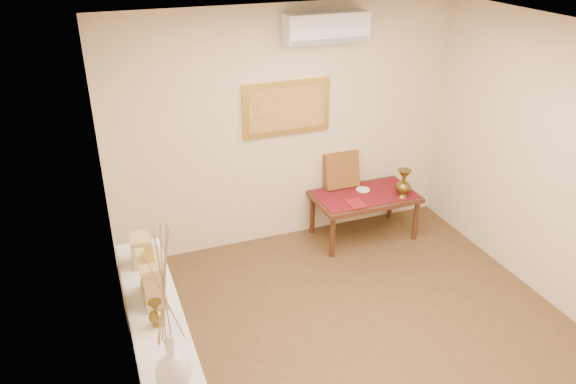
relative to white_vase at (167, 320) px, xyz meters
name	(u,v)px	position (x,y,z in m)	size (l,w,h in m)	color
floor	(375,354)	(1.83, 0.80, -1.52)	(4.50, 4.50, 0.00)	brown
ceiling	(403,46)	(1.83, 0.80, 1.18)	(4.50, 4.50, 0.00)	white
wall_back	(286,129)	(1.83, 3.05, -0.17)	(4.00, 0.02, 2.70)	beige
wall_left	(123,273)	(-0.17, 0.80, -0.17)	(0.02, 4.50, 2.70)	beige
white_vase	(167,320)	(0.00, 0.00, 0.00)	(0.21, 0.21, 1.08)	silver
candlestick	(169,352)	(0.01, 0.25, -0.45)	(0.09, 0.09, 0.19)	silver
brass_urn_small	(156,310)	(0.00, 0.65, -0.42)	(0.11, 0.11, 0.25)	brown
table_cloth	(365,194)	(2.68, 2.68, -0.97)	(1.14, 0.59, 0.01)	maroon
brass_urn_tall	(404,181)	(3.05, 2.47, -0.76)	(0.18, 0.18, 0.41)	brown
plate	(363,190)	(2.70, 2.78, -0.96)	(0.16, 0.16, 0.01)	silver
menu	(356,203)	(2.46, 2.49, -0.96)	(0.18, 0.25, 0.01)	maroon
cushion	(341,170)	(2.50, 2.97, -0.75)	(0.43, 0.10, 0.43)	#5A1F12
display_ledge	(162,365)	(0.00, 0.80, -1.03)	(0.37, 2.02, 0.98)	silver
mantel_clock	(152,278)	(0.03, 0.97, -0.37)	(0.17, 0.36, 0.41)	tan
wooden_chest	(141,250)	(0.01, 1.46, -0.42)	(0.16, 0.21, 0.24)	tan
low_table	(365,200)	(2.68, 2.68, -1.04)	(1.20, 0.70, 0.55)	#472415
painting	(287,108)	(1.83, 3.02, 0.08)	(1.00, 0.06, 0.60)	gold
ac_unit	(326,27)	(2.23, 2.92, 0.93)	(0.90, 0.25, 0.30)	white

